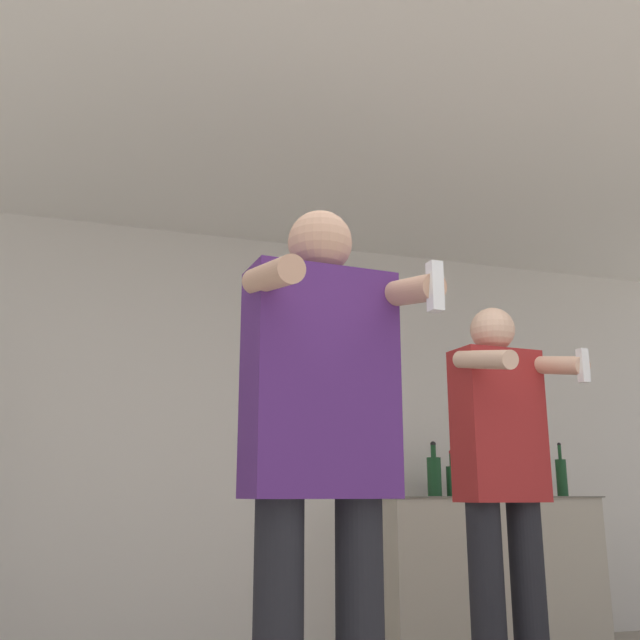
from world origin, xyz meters
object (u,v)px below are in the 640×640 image
Objects in this scene: bottle_clear_vodka at (489,476)px; bottle_tall_gin at (562,476)px; bottle_dark_rum at (434,475)px; bottle_short_whiskey at (453,478)px; person_woman_foreground at (321,454)px; person_man_side at (503,481)px; bottle_red_label at (538,481)px.

bottle_clear_vodka is 0.54m from bottle_tall_gin.
bottle_clear_vodka is 0.38m from bottle_dark_rum.
bottle_clear_vodka is 1.14× the size of bottle_short_whiskey.
person_man_side is (1.07, 0.76, -0.06)m from person_woman_foreground.
bottle_short_whiskey is 0.17× the size of person_man_side.
bottle_tall_gin reaches higher than bottle_red_label.
bottle_tall_gin is at bearing 0.00° from bottle_red_label.
bottle_dark_rum is 0.19× the size of person_woman_foreground.
bottle_dark_rum is at bearing 180.00° from bottle_red_label.
bottle_clear_vodka reaches higher than bottle_short_whiskey.
bottle_red_label is at bearing 50.82° from person_man_side.
bottle_red_label is (-0.19, 0.00, -0.03)m from bottle_tall_gin.
bottle_clear_vodka is 0.19× the size of person_man_side.
bottle_short_whiskey reaches higher than bottle_red_label.
person_woman_foreground is at bearing -135.82° from bottle_red_label.
bottle_red_label is at bearing 0.00° from bottle_short_whiskey.
person_woman_foreground is at bearing -144.53° from person_man_side.
bottle_red_label is 0.13× the size of person_woman_foreground.
bottle_tall_gin is 3.14m from person_woman_foreground.
person_man_side is (-0.47, -1.33, -0.04)m from bottle_short_whiskey.
bottle_clear_vodka is 2.75m from person_woman_foreground.
bottle_short_whiskey is at bearing 180.00° from bottle_tall_gin.
bottle_tall_gin reaches higher than bottle_clear_vodka.
bottle_red_label is at bearing 44.18° from person_woman_foreground.
bottle_clear_vodka is 1.52m from person_man_side.
bottle_tall_gin is (0.80, 0.00, 0.02)m from bottle_short_whiskey.
bottle_dark_rum is 1.38m from person_man_side.
person_man_side is (-1.27, -1.33, -0.06)m from bottle_tall_gin.
person_man_side is at bearing -109.54° from bottle_short_whiskey.
bottle_short_whiskey is at bearing 180.00° from bottle_clear_vodka.
bottle_dark_rum is 1.41× the size of bottle_red_label.
bottle_dark_rum is 0.74m from bottle_red_label.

